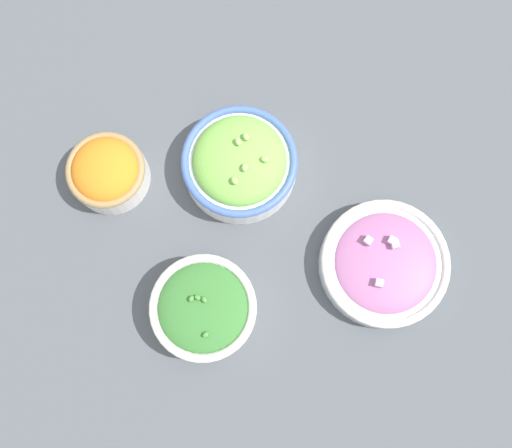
% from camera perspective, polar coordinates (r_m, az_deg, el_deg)
% --- Properties ---
extents(ground_plane, '(3.00, 3.00, 0.00)m').
position_cam_1_polar(ground_plane, '(0.87, 0.00, -0.39)').
color(ground_plane, '#4C5156').
extents(bowl_lettuce, '(0.17, 0.17, 0.09)m').
position_cam_1_polar(bowl_lettuce, '(0.85, -1.65, 6.11)').
color(bowl_lettuce, white).
rests_on(bowl_lettuce, ground_plane).
extents(bowl_red_onion, '(0.19, 0.19, 0.05)m').
position_cam_1_polar(bowl_red_onion, '(0.86, 12.71, -3.87)').
color(bowl_red_onion, '#B2C1CC').
rests_on(bowl_red_onion, ground_plane).
extents(bowl_carrots, '(0.12, 0.12, 0.07)m').
position_cam_1_polar(bowl_carrots, '(0.88, -14.66, 5.07)').
color(bowl_carrots, silver).
rests_on(bowl_carrots, ground_plane).
extents(bowl_broccoli, '(0.15, 0.15, 0.08)m').
position_cam_1_polar(bowl_broccoli, '(0.82, -5.24, -8.37)').
color(bowl_broccoli, silver).
rests_on(bowl_broccoli, ground_plane).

